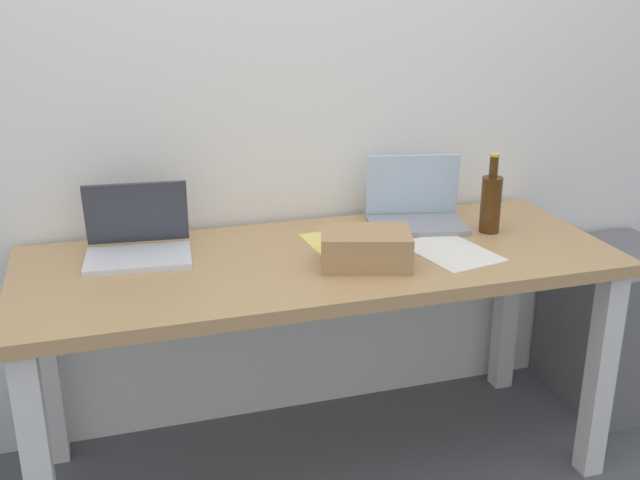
{
  "coord_description": "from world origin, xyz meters",
  "views": [
    {
      "loc": [
        -0.62,
        -2.05,
        1.57
      ],
      "look_at": [
        0.0,
        0.0,
        0.8
      ],
      "focal_mm": 42.47,
      "sensor_mm": 36.0,
      "label": 1
    }
  ],
  "objects_px": {
    "desk": "(320,286)",
    "beer_bottle": "(491,202)",
    "laptop_left": "(138,242)",
    "computer_mouse": "(340,235)",
    "filing_cabinet": "(617,325)",
    "cardboard_box": "(366,248)",
    "laptop_right": "(415,210)"
  },
  "relations": [
    {
      "from": "desk",
      "to": "beer_bottle",
      "type": "xyz_separation_m",
      "value": [
        0.6,
        0.05,
        0.2
      ]
    },
    {
      "from": "beer_bottle",
      "to": "filing_cabinet",
      "type": "relative_size",
      "value": 0.45
    },
    {
      "from": "desk",
      "to": "beer_bottle",
      "type": "relative_size",
      "value": 6.85
    },
    {
      "from": "laptop_left",
      "to": "computer_mouse",
      "type": "distance_m",
      "value": 0.63
    },
    {
      "from": "laptop_right",
      "to": "desk",
      "type": "bearing_deg",
      "value": -154.38
    },
    {
      "from": "computer_mouse",
      "to": "cardboard_box",
      "type": "height_order",
      "value": "cardboard_box"
    },
    {
      "from": "desk",
      "to": "beer_bottle",
      "type": "bearing_deg",
      "value": 4.78
    },
    {
      "from": "laptop_left",
      "to": "beer_bottle",
      "type": "distance_m",
      "value": 1.13
    },
    {
      "from": "beer_bottle",
      "to": "desk",
      "type": "bearing_deg",
      "value": -175.22
    },
    {
      "from": "beer_bottle",
      "to": "filing_cabinet",
      "type": "distance_m",
      "value": 0.84
    },
    {
      "from": "laptop_right",
      "to": "cardboard_box",
      "type": "xyz_separation_m",
      "value": [
        -0.29,
        -0.3,
        0.0
      ]
    },
    {
      "from": "cardboard_box",
      "to": "laptop_right",
      "type": "bearing_deg",
      "value": 46.03
    },
    {
      "from": "desk",
      "to": "laptop_left",
      "type": "bearing_deg",
      "value": 164.23
    },
    {
      "from": "desk",
      "to": "computer_mouse",
      "type": "height_order",
      "value": "computer_mouse"
    },
    {
      "from": "laptop_right",
      "to": "beer_bottle",
      "type": "bearing_deg",
      "value": -34.25
    },
    {
      "from": "desk",
      "to": "laptop_left",
      "type": "relative_size",
      "value": 5.48
    },
    {
      "from": "beer_bottle",
      "to": "cardboard_box",
      "type": "relative_size",
      "value": 1.01
    },
    {
      "from": "desk",
      "to": "cardboard_box",
      "type": "height_order",
      "value": "cardboard_box"
    },
    {
      "from": "laptop_left",
      "to": "cardboard_box",
      "type": "relative_size",
      "value": 1.26
    },
    {
      "from": "laptop_right",
      "to": "cardboard_box",
      "type": "distance_m",
      "value": 0.41
    },
    {
      "from": "computer_mouse",
      "to": "cardboard_box",
      "type": "distance_m",
      "value": 0.22
    },
    {
      "from": "laptop_right",
      "to": "beer_bottle",
      "type": "height_order",
      "value": "beer_bottle"
    },
    {
      "from": "cardboard_box",
      "to": "filing_cabinet",
      "type": "bearing_deg",
      "value": 11.16
    },
    {
      "from": "beer_bottle",
      "to": "computer_mouse",
      "type": "distance_m",
      "value": 0.51
    },
    {
      "from": "laptop_left",
      "to": "computer_mouse",
      "type": "relative_size",
      "value": 3.29
    },
    {
      "from": "laptop_left",
      "to": "laptop_right",
      "type": "relative_size",
      "value": 0.92
    },
    {
      "from": "desk",
      "to": "cardboard_box",
      "type": "bearing_deg",
      "value": -45.78
    },
    {
      "from": "laptop_left",
      "to": "computer_mouse",
      "type": "xyz_separation_m",
      "value": [
        0.63,
        -0.04,
        -0.03
      ]
    },
    {
      "from": "laptop_left",
      "to": "desk",
      "type": "bearing_deg",
      "value": -15.77
    },
    {
      "from": "desk",
      "to": "laptop_right",
      "type": "xyz_separation_m",
      "value": [
        0.39,
        0.19,
        0.15
      ]
    },
    {
      "from": "computer_mouse",
      "to": "beer_bottle",
      "type": "bearing_deg",
      "value": -25.15
    },
    {
      "from": "desk",
      "to": "beer_bottle",
      "type": "height_order",
      "value": "beer_bottle"
    }
  ]
}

